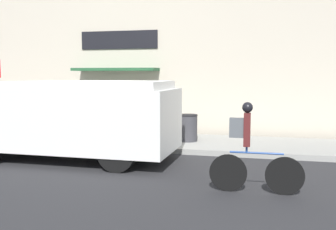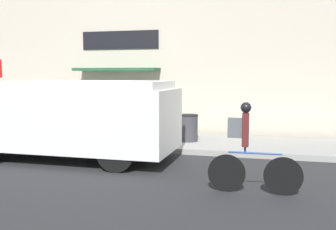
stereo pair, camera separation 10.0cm
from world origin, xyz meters
The scene contains 6 objects.
ground_plane centered at (0.00, 0.00, 0.00)m, with size 70.00×70.00×0.00m, color #2B2B2D.
sidewalk centered at (0.00, 1.39, 0.08)m, with size 28.00×2.77×0.15m.
storefront centered at (-0.03, 3.16, 2.74)m, with size 14.92×1.01×5.49m.
school_bus centered at (-0.88, -1.26, 1.07)m, with size 5.55×2.65×2.02m.
cyclist centered at (3.50, -3.06, 0.79)m, with size 1.72×0.20×1.68m.
trash_bin centered at (1.47, 1.32, 0.56)m, with size 0.58×0.58×0.82m.
Camera 1 is at (3.76, -10.31, 2.20)m, focal length 42.00 mm.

